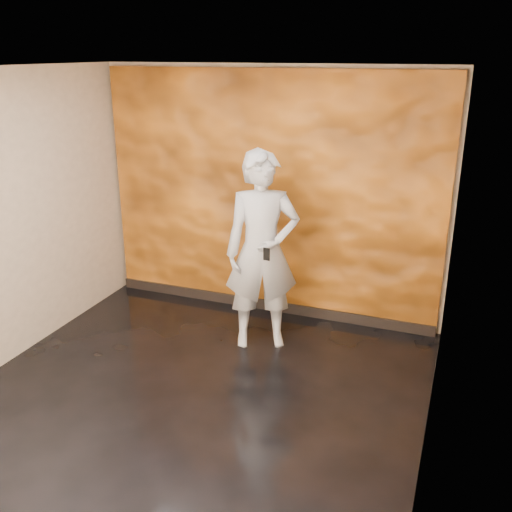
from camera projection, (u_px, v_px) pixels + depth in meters
room at (188, 248)px, 4.67m from camera, size 4.02×4.02×2.81m
feature_wall at (268, 196)px, 6.40m from camera, size 3.90×0.06×2.75m
baseboard at (267, 305)px, 6.82m from camera, size 3.90×0.04×0.12m
man at (262, 251)px, 5.73m from camera, size 0.88×0.76×2.04m
phone at (267, 254)px, 5.43m from camera, size 0.07×0.02×0.12m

